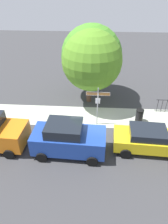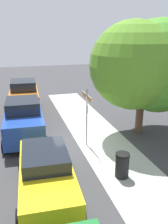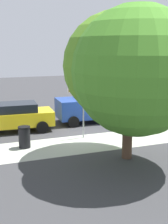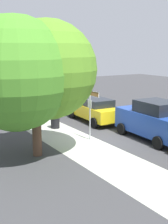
# 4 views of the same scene
# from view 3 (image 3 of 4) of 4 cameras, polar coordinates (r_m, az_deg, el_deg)

# --- Properties ---
(ground_plane) EXTENTS (60.00, 60.00, 0.00)m
(ground_plane) POSITION_cam_3_polar(r_m,az_deg,el_deg) (15.68, 0.76, -4.27)
(ground_plane) COLOR #38383A
(sidewalk_strip) EXTENTS (24.00, 2.60, 0.00)m
(sidewalk_strip) POSITION_cam_3_polar(r_m,az_deg,el_deg) (13.92, -5.06, -6.53)
(sidewalk_strip) COLOR #AAAE9F
(sidewalk_strip) RESTS_ON ground_plane
(street_sign) EXTENTS (1.56, 0.07, 2.86)m
(street_sign) POSITION_cam_3_polar(r_m,az_deg,el_deg) (14.72, -0.12, 2.46)
(street_sign) COLOR #9EA0A5
(street_sign) RESTS_ON ground_plane
(shade_tree) EXTENTS (4.76, 6.04, 6.01)m
(shade_tree) POSITION_cam_3_polar(r_m,az_deg,el_deg) (11.58, 8.63, 8.23)
(shade_tree) COLOR brown
(shade_tree) RESTS_ON ground_plane
(car_orange) EXTENTS (4.44, 2.29, 2.12)m
(car_orange) POSITION_cam_3_polar(r_m,az_deg,el_deg) (20.15, 14.71, 2.18)
(car_orange) COLOR orange
(car_orange) RESTS_ON ground_plane
(car_blue) EXTENTS (4.25, 2.23, 2.05)m
(car_blue) POSITION_cam_3_polar(r_m,az_deg,el_deg) (18.11, 1.64, 1.34)
(car_blue) COLOR #1E3E97
(car_blue) RESTS_ON ground_plane
(car_yellow) EXTENTS (4.45, 2.12, 1.53)m
(car_yellow) POSITION_cam_3_polar(r_m,az_deg,el_deg) (16.54, -13.34, -0.88)
(car_yellow) COLOR yellow
(car_yellow) RESTS_ON ground_plane
(trash_bin) EXTENTS (0.55, 0.55, 0.98)m
(trash_bin) POSITION_cam_3_polar(r_m,az_deg,el_deg) (13.86, -11.21, -4.67)
(trash_bin) COLOR black
(trash_bin) RESTS_ON ground_plane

